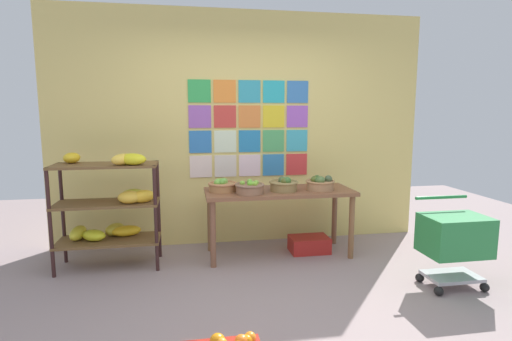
% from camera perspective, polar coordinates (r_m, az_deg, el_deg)
% --- Properties ---
extents(ground, '(9.60, 9.60, 0.00)m').
position_cam_1_polar(ground, '(3.31, 2.60, -19.69)').
color(ground, gray).
extents(back_wall_with_art, '(4.39, 0.07, 2.71)m').
position_cam_1_polar(back_wall_with_art, '(4.73, -2.05, 5.87)').
color(back_wall_with_art, '#E1C96E').
rests_on(back_wall_with_art, ground).
extents(banana_shelf_unit, '(1.00, 0.53, 1.16)m').
position_cam_1_polar(banana_shelf_unit, '(4.24, -19.82, -4.31)').
color(banana_shelf_unit, '#361D1C').
rests_on(banana_shelf_unit, ground).
extents(display_table, '(1.59, 0.62, 0.72)m').
position_cam_1_polar(display_table, '(4.34, 3.31, -3.97)').
color(display_table, brown).
rests_on(display_table, ground).
extents(fruit_basket_left, '(0.31, 0.31, 0.16)m').
position_cam_1_polar(fruit_basket_left, '(4.35, 9.10, -1.85)').
color(fruit_basket_left, '#AA7A51').
rests_on(fruit_basket_left, display_table).
extents(fruit_basket_back_left, '(0.31, 0.31, 0.16)m').
position_cam_1_polar(fruit_basket_back_left, '(4.25, 3.99, -2.02)').
color(fruit_basket_back_left, olive).
rests_on(fruit_basket_back_left, display_table).
extents(fruit_basket_right, '(0.31, 0.31, 0.14)m').
position_cam_1_polar(fruit_basket_right, '(4.10, -0.91, -2.47)').
color(fruit_basket_right, '#8A6146').
rests_on(fruit_basket_right, display_table).
extents(fruit_basket_back_right, '(0.31, 0.31, 0.14)m').
position_cam_1_polar(fruit_basket_back_right, '(4.25, -4.84, -2.12)').
color(fruit_basket_back_right, '#B77F4C').
rests_on(fruit_basket_back_right, display_table).
extents(produce_crate_under_table, '(0.43, 0.29, 0.17)m').
position_cam_1_polar(produce_crate_under_table, '(4.60, 7.58, -10.39)').
color(produce_crate_under_table, '#AB201C').
rests_on(produce_crate_under_table, ground).
extents(shopping_cart, '(0.54, 0.43, 0.79)m').
position_cam_1_polar(shopping_cart, '(3.99, 26.45, -8.65)').
color(shopping_cart, black).
rests_on(shopping_cart, ground).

